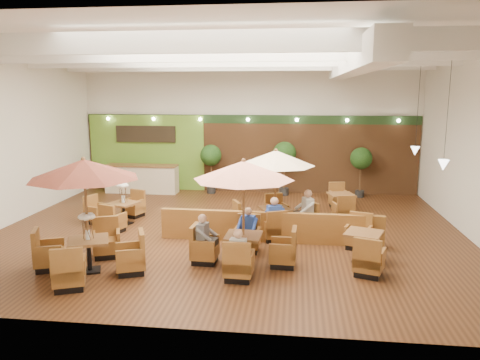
# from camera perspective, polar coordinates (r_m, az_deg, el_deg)

# --- Properties ---
(room) EXTENTS (14.04, 14.00, 5.52)m
(room) POSITION_cam_1_polar(r_m,az_deg,el_deg) (14.85, 0.14, 8.62)
(room) COLOR #381E0F
(room) RESTS_ON ground
(service_counter) EXTENTS (3.00, 0.75, 1.18)m
(service_counter) POSITION_cam_1_polar(r_m,az_deg,el_deg) (20.02, -11.86, 0.14)
(service_counter) COLOR beige
(service_counter) RESTS_ON ground
(booth_divider) EXTENTS (6.26, 0.29, 0.87)m
(booth_divider) POSITION_cam_1_polar(r_m,az_deg,el_deg) (13.22, 3.67, -5.74)
(booth_divider) COLOR brown
(booth_divider) RESTS_ON ground
(table_0) EXTENTS (2.85, 2.85, 2.73)m
(table_0) POSITION_cam_1_polar(r_m,az_deg,el_deg) (11.27, -18.32, -1.78)
(table_0) COLOR brown
(table_0) RESTS_ON ground
(table_1) EXTENTS (2.57, 2.57, 2.63)m
(table_1) POSITION_cam_1_polar(r_m,az_deg,el_deg) (11.15, 0.43, -1.62)
(table_1) COLOR brown
(table_1) RESTS_ON ground
(table_2) EXTENTS (2.64, 2.64, 2.53)m
(table_2) POSITION_cam_1_polar(r_m,az_deg,el_deg) (13.94, 4.36, 0.59)
(table_2) COLOR brown
(table_2) RESTS_ON ground
(table_3) EXTENTS (1.80, 2.56, 1.49)m
(table_3) POSITION_cam_1_polar(r_m,az_deg,el_deg) (15.47, -14.78, -3.60)
(table_3) COLOR brown
(table_3) RESTS_ON ground
(table_4) EXTENTS (1.09, 2.69, 0.95)m
(table_4) POSITION_cam_1_polar(r_m,az_deg,el_deg) (12.16, 14.78, -7.91)
(table_4) COLOR brown
(table_4) RESTS_ON ground
(table_5) EXTENTS (0.99, 2.55, 0.91)m
(table_5) POSITION_cam_1_polar(r_m,az_deg,el_deg) (16.53, 12.20, -2.91)
(table_5) COLOR brown
(table_5) RESTS_ON ground
(topiary_0) EXTENTS (0.88, 0.88, 2.04)m
(topiary_0) POSITION_cam_1_polar(r_m,az_deg,el_deg) (19.33, -3.58, 2.79)
(topiary_0) COLOR black
(topiary_0) RESTS_ON ground
(topiary_1) EXTENTS (0.95, 0.95, 2.20)m
(topiary_1) POSITION_cam_1_polar(r_m,az_deg,el_deg) (19.00, 5.44, 2.99)
(topiary_1) COLOR black
(topiary_1) RESTS_ON ground
(topiary_2) EXTENTS (0.87, 0.87, 2.01)m
(topiary_2) POSITION_cam_1_polar(r_m,az_deg,el_deg) (19.19, 14.54, 2.35)
(topiary_2) COLOR black
(topiary_2) RESTS_ON ground
(diner_0) EXTENTS (0.38, 0.32, 0.74)m
(diner_0) POSITION_cam_1_polar(r_m,az_deg,el_deg) (10.51, -0.17, -8.35)
(diner_0) COLOR silver
(diner_0) RESTS_ON ground
(diner_1) EXTENTS (0.38, 0.33, 0.73)m
(diner_1) POSITION_cam_1_polar(r_m,az_deg,el_deg) (12.33, 0.93, -5.48)
(diner_1) COLOR #2747A9
(diner_1) RESTS_ON ground
(diner_2) EXTENTS (0.35, 0.41, 0.78)m
(diner_2) POSITION_cam_1_polar(r_m,az_deg,el_deg) (11.56, -4.34, -6.53)
(diner_2) COLOR slate
(diner_2) RESTS_ON ground
(diner_3) EXTENTS (0.46, 0.43, 0.82)m
(diner_3) POSITION_cam_1_polar(r_m,az_deg,el_deg) (13.25, 4.12, -4.21)
(diner_3) COLOR #2747A9
(diner_3) RESTS_ON ground
(diner_4) EXTENTS (0.43, 0.47, 0.85)m
(diner_4) POSITION_cam_1_polar(r_m,az_deg,el_deg) (14.13, 8.05, -3.30)
(diner_4) COLOR silver
(diner_4) RESTS_ON ground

